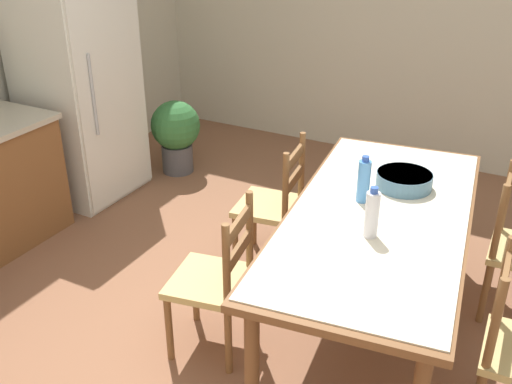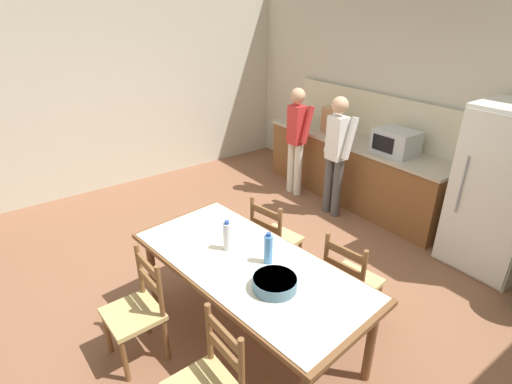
{
  "view_description": "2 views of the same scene",
  "coord_description": "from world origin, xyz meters",
  "px_view_note": "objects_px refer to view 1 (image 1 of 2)",
  "views": [
    {
      "loc": [
        -2.19,
        -1.24,
        2.31
      ],
      "look_at": [
        0.25,
        0.07,
        0.91
      ],
      "focal_mm": 42.0,
      "sensor_mm": 36.0,
      "label": 1
    },
    {
      "loc": [
        2.72,
        -1.98,
        2.64
      ],
      "look_at": [
        0.25,
        -0.18,
        1.16
      ],
      "focal_mm": 28.0,
      "sensor_mm": 36.0,
      "label": 2
    }
  ],
  "objects_px": {
    "bottle_off_centre": "(364,181)",
    "serving_bowl": "(404,179)",
    "dining_table": "(378,225)",
    "bottle_near_centre": "(372,214)",
    "chair_side_far_right": "(274,205)",
    "potted_plant": "(176,132)",
    "refrigerator": "(80,92)",
    "chair_side_far_left": "(216,281)"
  },
  "relations": [
    {
      "from": "refrigerator",
      "to": "potted_plant",
      "type": "bearing_deg",
      "value": -32.53
    },
    {
      "from": "refrigerator",
      "to": "chair_side_far_right",
      "type": "xyz_separation_m",
      "value": [
        -0.27,
        -1.88,
        -0.43
      ]
    },
    {
      "from": "bottle_near_centre",
      "to": "chair_side_far_left",
      "type": "xyz_separation_m",
      "value": [
        -0.29,
        0.73,
        -0.45
      ]
    },
    {
      "from": "dining_table",
      "to": "bottle_off_centre",
      "type": "xyz_separation_m",
      "value": [
        0.09,
        0.13,
        0.2
      ]
    },
    {
      "from": "chair_side_far_left",
      "to": "potted_plant",
      "type": "height_order",
      "value": "chair_side_far_left"
    },
    {
      "from": "dining_table",
      "to": "serving_bowl",
      "type": "height_order",
      "value": "serving_bowl"
    },
    {
      "from": "bottle_off_centre",
      "to": "chair_side_far_right",
      "type": "xyz_separation_m",
      "value": [
        0.28,
        0.68,
        -0.45
      ]
    },
    {
      "from": "bottle_near_centre",
      "to": "bottle_off_centre",
      "type": "distance_m",
      "value": 0.38
    },
    {
      "from": "refrigerator",
      "to": "bottle_near_centre",
      "type": "bearing_deg",
      "value": -108.28
    },
    {
      "from": "bottle_off_centre",
      "to": "serving_bowl",
      "type": "height_order",
      "value": "bottle_off_centre"
    },
    {
      "from": "refrigerator",
      "to": "serving_bowl",
      "type": "xyz_separation_m",
      "value": [
        -0.28,
        -2.72,
        -0.05
      ]
    },
    {
      "from": "dining_table",
      "to": "bottle_off_centre",
      "type": "bearing_deg",
      "value": 55.54
    },
    {
      "from": "bottle_off_centre",
      "to": "chair_side_far_right",
      "type": "bearing_deg",
      "value": 67.54
    },
    {
      "from": "refrigerator",
      "to": "chair_side_far_left",
      "type": "bearing_deg",
      "value": -120.9
    },
    {
      "from": "dining_table",
      "to": "bottle_off_centre",
      "type": "height_order",
      "value": "bottle_off_centre"
    },
    {
      "from": "bottle_off_centre",
      "to": "serving_bowl",
      "type": "relative_size",
      "value": 0.84
    },
    {
      "from": "refrigerator",
      "to": "dining_table",
      "type": "distance_m",
      "value": 2.77
    },
    {
      "from": "chair_side_far_right",
      "to": "potted_plant",
      "type": "relative_size",
      "value": 1.36
    },
    {
      "from": "refrigerator",
      "to": "bottle_near_centre",
      "type": "xyz_separation_m",
      "value": [
        -0.9,
        -2.72,
        0.02
      ]
    },
    {
      "from": "bottle_off_centre",
      "to": "serving_bowl",
      "type": "distance_m",
      "value": 0.33
    },
    {
      "from": "dining_table",
      "to": "chair_side_far_left",
      "type": "bearing_deg",
      "value": 127.99
    },
    {
      "from": "serving_bowl",
      "to": "chair_side_far_right",
      "type": "relative_size",
      "value": 0.35
    },
    {
      "from": "refrigerator",
      "to": "potted_plant",
      "type": "distance_m",
      "value": 0.94
    },
    {
      "from": "bottle_near_centre",
      "to": "bottle_off_centre",
      "type": "height_order",
      "value": "same"
    },
    {
      "from": "chair_side_far_right",
      "to": "potted_plant",
      "type": "xyz_separation_m",
      "value": [
        0.95,
        1.45,
        -0.06
      ]
    },
    {
      "from": "dining_table",
      "to": "bottle_off_centre",
      "type": "relative_size",
      "value": 7.97
    },
    {
      "from": "bottle_near_centre",
      "to": "potted_plant",
      "type": "bearing_deg",
      "value": 55.57
    },
    {
      "from": "chair_side_far_right",
      "to": "refrigerator",
      "type": "bearing_deg",
      "value": -106.27
    },
    {
      "from": "dining_table",
      "to": "chair_side_far_right",
      "type": "height_order",
      "value": "chair_side_far_right"
    },
    {
      "from": "bottle_off_centre",
      "to": "refrigerator",
      "type": "bearing_deg",
      "value": 77.78
    },
    {
      "from": "bottle_near_centre",
      "to": "refrigerator",
      "type": "bearing_deg",
      "value": 71.72
    },
    {
      "from": "chair_side_far_right",
      "to": "potted_plant",
      "type": "distance_m",
      "value": 1.73
    },
    {
      "from": "bottle_near_centre",
      "to": "serving_bowl",
      "type": "xyz_separation_m",
      "value": [
        0.62,
        0.0,
        -0.07
      ]
    },
    {
      "from": "dining_table",
      "to": "refrigerator",
      "type": "bearing_deg",
      "value": 76.55
    },
    {
      "from": "refrigerator",
      "to": "chair_side_far_left",
      "type": "xyz_separation_m",
      "value": [
        -1.19,
        -1.99,
        -0.43
      ]
    },
    {
      "from": "bottle_off_centre",
      "to": "dining_table",
      "type": "bearing_deg",
      "value": -124.46
    },
    {
      "from": "bottle_near_centre",
      "to": "serving_bowl",
      "type": "height_order",
      "value": "bottle_near_centre"
    },
    {
      "from": "dining_table",
      "to": "bottle_near_centre",
      "type": "distance_m",
      "value": 0.33
    },
    {
      "from": "refrigerator",
      "to": "potted_plant",
      "type": "height_order",
      "value": "refrigerator"
    },
    {
      "from": "potted_plant",
      "to": "bottle_off_centre",
      "type": "bearing_deg",
      "value": -119.92
    },
    {
      "from": "bottle_off_centre",
      "to": "chair_side_far_left",
      "type": "xyz_separation_m",
      "value": [
        -0.64,
        0.57,
        -0.45
      ]
    },
    {
      "from": "bottle_off_centre",
      "to": "serving_bowl",
      "type": "xyz_separation_m",
      "value": [
        0.28,
        -0.16,
        -0.07
      ]
    }
  ]
}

